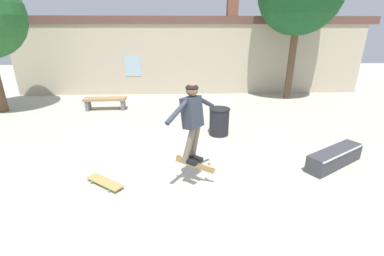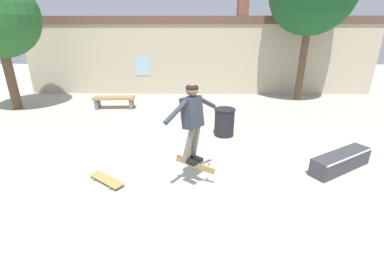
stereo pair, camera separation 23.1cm
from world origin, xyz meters
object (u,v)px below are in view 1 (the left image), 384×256
at_px(trash_bin, 219,121).
at_px(skateboard_resting, 105,182).
at_px(skateboard_flipping, 195,164).
at_px(skate_ledge, 335,157).
at_px(skater, 192,117).
at_px(park_bench, 105,101).

xyz_separation_m(trash_bin, skateboard_resting, (-2.51, -2.46, -0.34)).
bearing_deg(trash_bin, skateboard_flipping, -108.02).
relative_size(skate_ledge, skateboard_resting, 1.94).
bearing_deg(skater, skate_ledge, 51.87).
distance_m(skater, skateboard_resting, 2.10).
relative_size(trash_bin, skateboard_flipping, 1.03).
xyz_separation_m(skate_ledge, trash_bin, (-2.25, 1.88, 0.22)).
relative_size(skateboard_flipping, skateboard_resting, 0.94).
bearing_deg(skateboard_resting, skateboard_flipping, 36.60).
bearing_deg(skate_ledge, trash_bin, 109.12).
relative_size(trash_bin, skateboard_resting, 0.97).
xyz_separation_m(trash_bin, skateboard_flipping, (-0.80, -2.45, -0.01)).
bearing_deg(park_bench, skateboard_resting, -77.87).
distance_m(trash_bin, skateboard_resting, 3.53).
distance_m(park_bench, skater, 6.02).
height_order(skateboard_flipping, skateboard_resting, skateboard_flipping).
xyz_separation_m(skate_ledge, skateboard_resting, (-4.77, -0.58, -0.12)).
bearing_deg(skater, trash_bin, 111.55).
relative_size(skate_ledge, skater, 1.08).
bearing_deg(skateboard_flipping, skater, -120.60).
height_order(skate_ledge, skater, skater).
relative_size(skate_ledge, trash_bin, 2.01).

